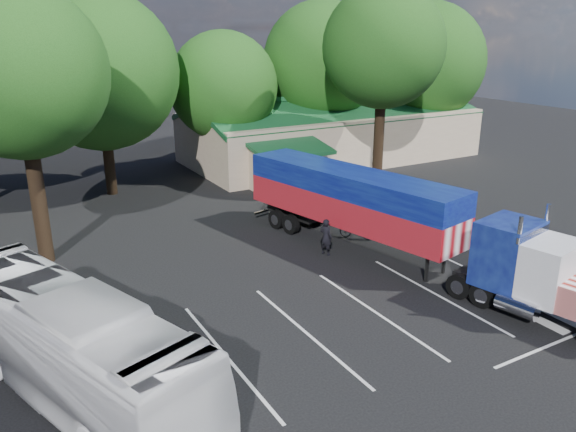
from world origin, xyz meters
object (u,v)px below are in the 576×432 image
woman (326,237)px  tour_bus (68,342)px  semi_truck (391,214)px  silver_sedan (262,173)px  bicycle (357,230)px

woman → tour_bus: size_ratio=0.15×
semi_truck → silver_sedan: bearing=72.7°
woman → bicycle: size_ratio=1.00×
semi_truck → silver_sedan: size_ratio=5.04×
semi_truck → bicycle: semi_truck is taller
woman → tour_bus: bearing=89.8°
bicycle → semi_truck: bearing=-137.2°
woman → silver_sedan: size_ratio=0.47×
woman → semi_truck: bearing=-156.5°
semi_truck → woman: (-2.22, 2.15, -1.43)m
woman → tour_bus: (-12.83, -5.25, 0.75)m
bicycle → tour_bus: bearing=162.3°
tour_bus → silver_sedan: (16.51, 19.25, -1.02)m
tour_bus → silver_sedan: size_ratio=3.03×
silver_sedan → woman: bearing=-170.3°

